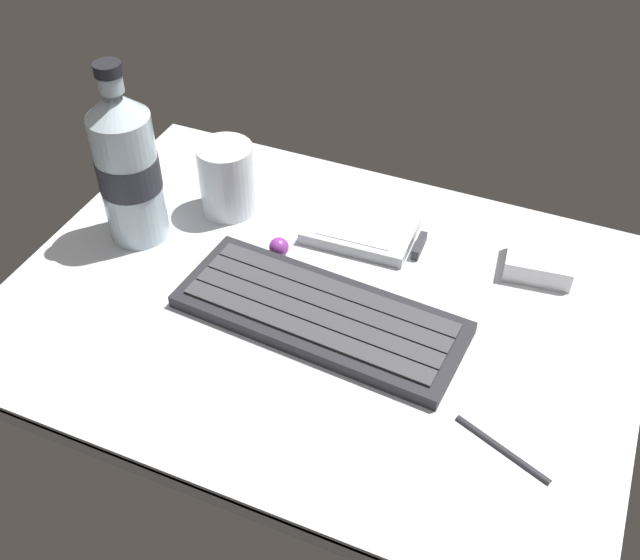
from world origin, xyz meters
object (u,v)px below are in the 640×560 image
object	(u,v)px
charger_block	(539,262)
keyboard	(320,314)
water_bottle	(128,166)
juice_cup	(227,181)
trackball_mouse	(279,247)
handheld_device	(365,232)
stylus_pen	(502,447)

from	to	relation	value
charger_block	keyboard	bearing A→B (deg)	-139.43
water_bottle	juice_cup	bearing A→B (deg)	47.78
keyboard	trackball_mouse	world-z (taller)	trackball_mouse
handheld_device	charger_block	distance (cm)	19.11
trackball_mouse	stylus_pen	xyz separation A→B (cm)	(28.43, -15.63, -0.75)
water_bottle	stylus_pen	xyz separation A→B (cm)	(44.57, -12.98, -8.66)
juice_cup	water_bottle	xyz separation A→B (cm)	(-7.19, -7.93, 5.10)
keyboard	juice_cup	bearing A→B (deg)	143.27
water_bottle	charger_block	bearing A→B (deg)	14.68
water_bottle	charger_block	xyz separation A→B (cm)	(42.80, 11.21, -7.81)
handheld_device	trackball_mouse	distance (cm)	10.06
juice_cup	charger_block	bearing A→B (deg)	5.27
charger_block	trackball_mouse	size ratio (longest dim) A/B	3.18
trackball_mouse	stylus_pen	size ratio (longest dim) A/B	0.23
stylus_pen	trackball_mouse	bearing A→B (deg)	172.83
juice_cup	water_bottle	world-z (taller)	water_bottle
keyboard	handheld_device	distance (cm)	13.90
trackball_mouse	stylus_pen	world-z (taller)	trackball_mouse
juice_cup	trackball_mouse	size ratio (longest dim) A/B	3.86
trackball_mouse	stylus_pen	bearing A→B (deg)	-28.80
keyboard	trackball_mouse	size ratio (longest dim) A/B	13.53
keyboard	stylus_pen	distance (cm)	22.01
water_bottle	trackball_mouse	distance (cm)	18.17
charger_block	handheld_device	bearing A→B (deg)	-173.81
handheld_device	charger_block	size ratio (longest dim) A/B	1.86
stylus_pen	keyboard	bearing A→B (deg)	179.63
keyboard	stylus_pen	size ratio (longest dim) A/B	3.13
charger_block	stylus_pen	size ratio (longest dim) A/B	0.74
water_bottle	trackball_mouse	size ratio (longest dim) A/B	9.45
handheld_device	water_bottle	world-z (taller)	water_bottle
charger_block	water_bottle	bearing A→B (deg)	-165.32
keyboard	water_bottle	size ratio (longest dim) A/B	1.43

